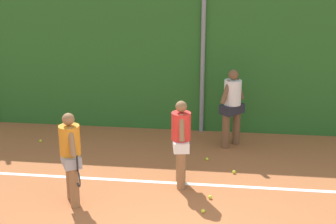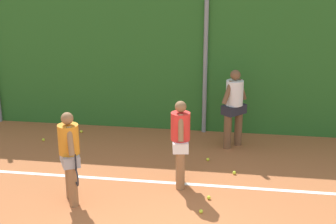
{
  "view_description": "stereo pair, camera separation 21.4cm",
  "coord_description": "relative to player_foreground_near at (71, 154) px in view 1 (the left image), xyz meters",
  "views": [
    {
      "loc": [
        0.57,
        -5.57,
        4.06
      ],
      "look_at": [
        -0.49,
        2.91,
        1.27
      ],
      "focal_mm": 52.44,
      "sensor_mm": 36.0,
      "label": 1
    },
    {
      "loc": [
        0.78,
        -5.54,
        4.06
      ],
      "look_at": [
        -0.49,
        2.91,
        1.27
      ],
      "focal_mm": 52.44,
      "sensor_mm": 36.0,
      "label": 2
    }
  ],
  "objects": [
    {
      "name": "ground_plane",
      "position": [
        1.94,
        -0.0,
        -0.9
      ],
      "size": [
        27.39,
        27.39,
        0.0
      ],
      "primitive_type": "plane",
      "color": "#A85B33"
    },
    {
      "name": "hedge_fence_backdrop",
      "position": [
        1.94,
        3.93,
        0.66
      ],
      "size": [
        17.8,
        0.25,
        3.11
      ],
      "primitive_type": "cube",
      "color": "#286023",
      "rests_on": "ground_plane"
    },
    {
      "name": "fence_post_center",
      "position": [
        1.94,
        3.75,
        0.71
      ],
      "size": [
        0.1,
        0.1,
        3.22
      ],
      "primitive_type": "cylinder",
      "color": "gray",
      "rests_on": "ground_plane"
    },
    {
      "name": "court_baseline_paint",
      "position": [
        1.94,
        0.94,
        -0.89
      ],
      "size": [
        13.01,
        0.1,
        0.01
      ],
      "primitive_type": "cube",
      "color": "white",
      "rests_on": "ground_plane"
    },
    {
      "name": "player_foreground_near",
      "position": [
        0.0,
        0.0,
        0.0
      ],
      "size": [
        0.49,
        0.65,
        1.6
      ],
      "rotation": [
        0.0,
        0.0,
        5.21
      ],
      "color": "#8C603D",
      "rests_on": "ground_plane"
    },
    {
      "name": "player_midcourt",
      "position": [
        1.74,
        0.9,
        0.0
      ],
      "size": [
        0.35,
        0.74,
        1.61
      ],
      "rotation": [
        0.0,
        0.0,
        1.73
      ],
      "color": "#8C603D",
      "rests_on": "ground_plane"
    },
    {
      "name": "player_backcourt_far",
      "position": [
        2.64,
        2.93,
        0.07
      ],
      "size": [
        0.56,
        0.57,
        1.72
      ],
      "rotation": [
        0.0,
        0.0,
        3.96
      ],
      "color": "brown",
      "rests_on": "ground_plane"
    },
    {
      "name": "tennis_ball_2",
      "position": [
        2.71,
        1.5,
        -0.86
      ],
      "size": [
        0.07,
        0.07,
        0.07
      ],
      "primitive_type": "sphere",
      "color": "#CCDB33",
      "rests_on": "ground_plane"
    },
    {
      "name": "tennis_ball_3",
      "position": [
        -0.91,
        3.25,
        -0.86
      ],
      "size": [
        0.07,
        0.07,
        0.07
      ],
      "primitive_type": "sphere",
      "color": "#CCDB33",
      "rests_on": "ground_plane"
    },
    {
      "name": "tennis_ball_5",
      "position": [
        2.2,
        -0.07,
        -0.86
      ],
      "size": [
        0.07,
        0.07,
        0.07
      ],
      "primitive_type": "sphere",
      "color": "#CCDB33",
      "rests_on": "ground_plane"
    },
    {
      "name": "tennis_ball_7",
      "position": [
        2.3,
        0.42,
        -0.86
      ],
      "size": [
        0.07,
        0.07,
        0.07
      ],
      "primitive_type": "sphere",
      "color": "#CCDB33",
      "rests_on": "ground_plane"
    },
    {
      "name": "tennis_ball_10",
      "position": [
        -1.59,
        2.6,
        -0.86
      ],
      "size": [
        0.07,
        0.07,
        0.07
      ],
      "primitive_type": "sphere",
      "color": "#CCDB33",
      "rests_on": "ground_plane"
    },
    {
      "name": "tennis_ball_11",
      "position": [
        2.16,
        2.05,
        -0.86
      ],
      "size": [
        0.07,
        0.07,
        0.07
      ],
      "primitive_type": "sphere",
      "color": "#CCDB33",
      "rests_on": "ground_plane"
    }
  ]
}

